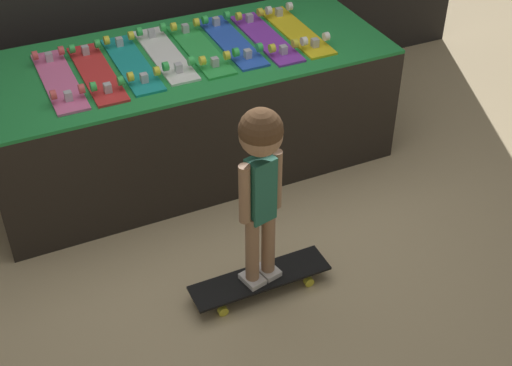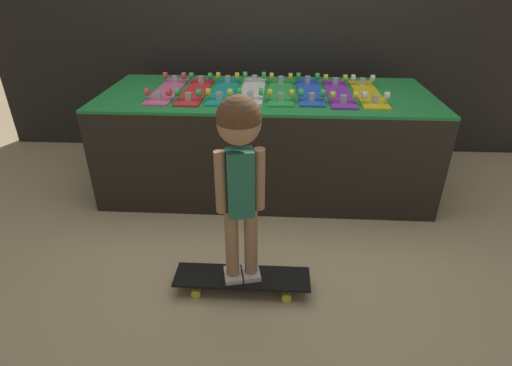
# 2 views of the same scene
# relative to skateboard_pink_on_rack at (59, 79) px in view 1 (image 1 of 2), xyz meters

# --- Properties ---
(ground_plane) EXTENTS (16.00, 16.00, 0.00)m
(ground_plane) POSITION_rel_skateboard_pink_on_rack_xyz_m (0.75, -0.60, -0.79)
(ground_plane) COLOR tan
(display_rack) EXTENTS (2.47, 1.03, 0.77)m
(display_rack) POSITION_rel_skateboard_pink_on_rack_xyz_m (0.75, 0.02, -0.40)
(display_rack) COLOR black
(display_rack) RESTS_ON ground_plane
(skateboard_pink_on_rack) EXTENTS (0.18, 0.74, 0.09)m
(skateboard_pink_on_rack) POSITION_rel_skateboard_pink_on_rack_xyz_m (0.00, 0.00, 0.00)
(skateboard_pink_on_rack) COLOR pink
(skateboard_pink_on_rack) RESTS_ON display_rack
(skateboard_red_on_rack) EXTENTS (0.18, 0.74, 0.09)m
(skateboard_red_on_rack) POSITION_rel_skateboard_pink_on_rack_xyz_m (0.21, -0.00, 0.00)
(skateboard_red_on_rack) COLOR red
(skateboard_red_on_rack) RESTS_ON display_rack
(skateboard_teal_on_rack) EXTENTS (0.18, 0.74, 0.09)m
(skateboard_teal_on_rack) POSITION_rel_skateboard_pink_on_rack_xyz_m (0.43, 0.02, 0.00)
(skateboard_teal_on_rack) COLOR teal
(skateboard_teal_on_rack) RESTS_ON display_rack
(skateboard_white_on_rack) EXTENTS (0.18, 0.74, 0.09)m
(skateboard_white_on_rack) POSITION_rel_skateboard_pink_on_rack_xyz_m (0.64, 0.05, 0.00)
(skateboard_white_on_rack) COLOR white
(skateboard_white_on_rack) RESTS_ON display_rack
(skateboard_green_on_rack) EXTENTS (0.18, 0.74, 0.09)m
(skateboard_green_on_rack) POSITION_rel_skateboard_pink_on_rack_xyz_m (0.85, 0.03, 0.00)
(skateboard_green_on_rack) COLOR green
(skateboard_green_on_rack) RESTS_ON display_rack
(skateboard_blue_on_rack) EXTENTS (0.18, 0.74, 0.09)m
(skateboard_blue_on_rack) POSITION_rel_skateboard_pink_on_rack_xyz_m (1.07, 0.04, 0.00)
(skateboard_blue_on_rack) COLOR blue
(skateboard_blue_on_rack) RESTS_ON display_rack
(skateboard_purple_on_rack) EXTENTS (0.18, 0.74, 0.09)m
(skateboard_purple_on_rack) POSITION_rel_skateboard_pink_on_rack_xyz_m (1.28, -0.00, 0.00)
(skateboard_purple_on_rack) COLOR purple
(skateboard_purple_on_rack) RESTS_ON display_rack
(skateboard_yellow_on_rack) EXTENTS (0.18, 0.74, 0.09)m
(skateboard_yellow_on_rack) POSITION_rel_skateboard_pink_on_rack_xyz_m (1.49, 0.00, 0.00)
(skateboard_yellow_on_rack) COLOR yellow
(skateboard_yellow_on_rack) RESTS_ON display_rack
(skateboard_on_floor) EXTENTS (0.75, 0.19, 0.09)m
(skateboard_on_floor) POSITION_rel_skateboard_pink_on_rack_xyz_m (0.66, -1.24, -0.72)
(skateboard_on_floor) COLOR black
(skateboard_on_floor) RESTS_ON ground_plane
(child) EXTENTS (0.24, 0.21, 1.02)m
(child) POSITION_rel_skateboard_pink_on_rack_xyz_m (0.66, -1.24, 0.01)
(child) COLOR silver
(child) RESTS_ON skateboard_on_floor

